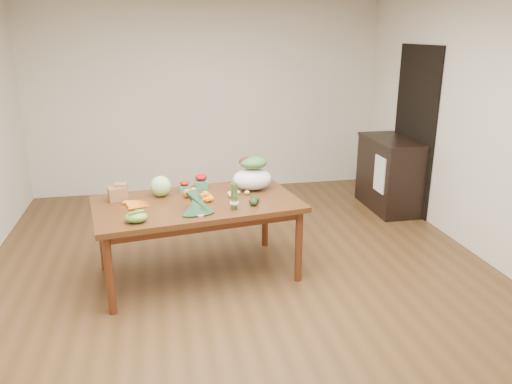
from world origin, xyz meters
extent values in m
plane|color=brown|center=(0.00, 0.00, 0.00)|extent=(6.00, 6.00, 0.00)
cube|color=silver|center=(0.00, 3.00, 1.35)|extent=(5.00, 0.02, 2.70)
cube|color=silver|center=(0.00, -3.00, 1.35)|extent=(5.00, 0.02, 2.70)
cube|color=silver|center=(2.50, 0.00, 1.35)|extent=(0.02, 6.00, 2.70)
cube|color=#502B12|center=(-0.41, 0.22, 0.38)|extent=(1.99, 1.30, 0.75)
cube|color=black|center=(2.48, 1.60, 1.05)|extent=(0.02, 1.00, 2.10)
cube|color=black|center=(2.22, 1.66, 0.47)|extent=(0.52, 1.02, 0.94)
cube|color=white|center=(1.96, 1.40, 0.55)|extent=(0.02, 0.28, 0.45)
sphere|color=#9FD97D|center=(-0.73, 0.45, 0.85)|extent=(0.20, 0.20, 0.20)
sphere|color=#FB590F|center=(-0.48, 0.35, 0.79)|extent=(0.09, 0.09, 0.09)
sphere|color=orange|center=(-0.42, 0.43, 0.79)|extent=(0.07, 0.07, 0.07)
sphere|color=orange|center=(-0.32, 0.30, 0.79)|extent=(0.07, 0.07, 0.07)
ellipsoid|color=#559331|center=(-0.94, -0.21, 0.79)|extent=(0.19, 0.14, 0.09)
ellipsoid|color=tan|center=(-0.08, 0.27, 0.77)|extent=(0.05, 0.05, 0.05)
ellipsoid|color=tan|center=(-0.04, 0.24, 0.77)|extent=(0.05, 0.04, 0.04)
ellipsoid|color=#D4B47A|center=(0.00, 0.35, 0.77)|extent=(0.05, 0.04, 0.04)
ellipsoid|color=tan|center=(-0.08, 0.33, 0.77)|extent=(0.05, 0.05, 0.05)
ellipsoid|color=#D7C37C|center=(0.08, 0.33, 0.77)|extent=(0.05, 0.04, 0.04)
ellipsoid|color=black|center=(0.08, 0.01, 0.78)|extent=(0.09, 0.12, 0.07)
ellipsoid|color=black|center=(0.12, 0.08, 0.79)|extent=(0.10, 0.12, 0.07)
camera|label=1|loc=(-0.72, -4.17, 2.25)|focal=35.00mm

